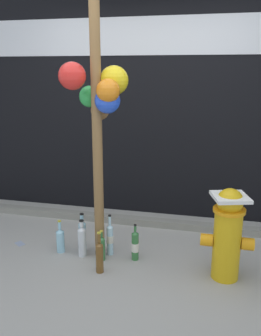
# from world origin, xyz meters

# --- Properties ---
(ground_plane) EXTENTS (14.00, 14.00, 0.00)m
(ground_plane) POSITION_xyz_m (0.00, 0.00, 0.00)
(ground_plane) COLOR #9E9B93
(building_wall) EXTENTS (10.00, 0.21, 3.94)m
(building_wall) POSITION_xyz_m (0.00, 1.67, 1.97)
(building_wall) COLOR black
(building_wall) RESTS_ON ground_plane
(curb_strip) EXTENTS (8.00, 0.12, 0.08)m
(curb_strip) POSITION_xyz_m (0.00, 1.18, 0.04)
(curb_strip) COLOR gray
(curb_strip) RESTS_ON ground_plane
(memorial_post) EXTENTS (0.57, 0.45, 2.93)m
(memorial_post) POSITION_xyz_m (-0.22, 0.39, 1.71)
(memorial_post) COLOR olive
(memorial_post) RESTS_ON ground_plane
(fire_hydrant) EXTENTS (0.45, 0.35, 0.82)m
(fire_hydrant) POSITION_xyz_m (0.95, 0.25, 0.43)
(fire_hydrant) COLOR gold
(fire_hydrant) RESTS_ON ground_plane
(bottle_0) EXTENTS (0.07, 0.07, 0.36)m
(bottle_0) POSITION_xyz_m (0.12, 0.37, 0.15)
(bottle_0) COLOR #337038
(bottle_0) RESTS_ON ground_plane
(bottle_1) EXTENTS (0.08, 0.08, 0.38)m
(bottle_1) POSITION_xyz_m (-0.40, 0.33, 0.16)
(bottle_1) COLOR silver
(bottle_1) RESTS_ON ground_plane
(bottle_2) EXTENTS (0.07, 0.07, 0.31)m
(bottle_2) POSITION_xyz_m (-0.19, 0.29, 0.13)
(bottle_2) COLOR #337038
(bottle_2) RESTS_ON ground_plane
(bottle_3) EXTENTS (0.07, 0.07, 0.42)m
(bottle_3) POSITION_xyz_m (-0.14, 0.42, 0.17)
(bottle_3) COLOR #B2DBEA
(bottle_3) RESTS_ON ground_plane
(bottle_4) EXTENTS (0.08, 0.08, 0.34)m
(bottle_4) POSITION_xyz_m (-0.64, 0.36, 0.13)
(bottle_4) COLOR #93CCE0
(bottle_4) RESTS_ON ground_plane
(bottle_5) EXTENTS (0.07, 0.07, 0.39)m
(bottle_5) POSITION_xyz_m (-0.14, 0.08, 0.16)
(bottle_5) COLOR brown
(bottle_5) RESTS_ON ground_plane
(bottle_6) EXTENTS (0.08, 0.08, 0.41)m
(bottle_6) POSITION_xyz_m (-0.43, 0.41, 0.17)
(bottle_6) COLOR #93CCE0
(bottle_6) RESTS_ON ground_plane
(litter_0) EXTENTS (0.13, 0.12, 0.01)m
(litter_0) POSITION_xyz_m (-1.13, 0.41, 0.00)
(litter_0) COLOR #8C99B2
(litter_0) RESTS_ON ground_plane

